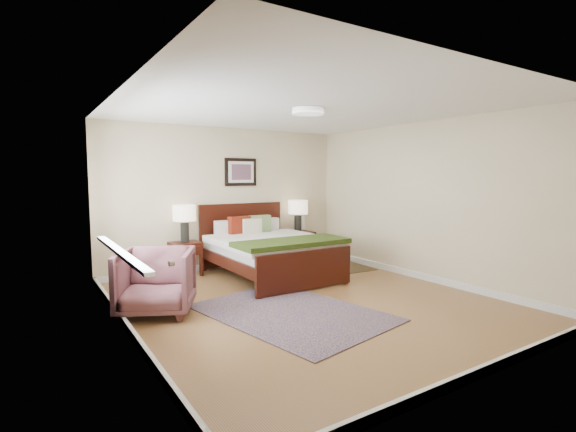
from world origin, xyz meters
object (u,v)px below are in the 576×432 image
object	(u,v)px
bed	(269,245)
nightstand_left	(186,249)
lamp_left	(184,216)
armchair	(156,281)
nightstand_right	(298,243)
rug_persian	(291,313)
lamp_right	(298,210)

from	to	relation	value
bed	nightstand_left	world-z (taller)	bed
lamp_left	armchair	xyz separation A→B (m)	(-0.93, -1.69, -0.61)
lamp_left	nightstand_right	bearing A→B (deg)	-0.34
lamp_left	armchair	world-z (taller)	lamp_left
nightstand_left	nightstand_right	size ratio (longest dim) A/B	0.98
bed	nightstand_right	world-z (taller)	bed
nightstand_right	rug_persian	bearing A→B (deg)	-125.61
bed	armchair	size ratio (longest dim) A/B	2.46
nightstand_left	armchair	size ratio (longest dim) A/B	0.65
lamp_right	armchair	world-z (taller)	lamp_right
nightstand_left	lamp_left	size ratio (longest dim) A/B	0.92
bed	lamp_left	bearing A→B (deg)	144.54
lamp_left	bed	bearing A→B (deg)	-35.46
nightstand_left	armchair	xyz separation A→B (m)	(-0.93, -1.67, -0.05)
nightstand_right	nightstand_left	bearing A→B (deg)	-179.83
rug_persian	nightstand_right	bearing A→B (deg)	43.56
nightstand_right	lamp_left	size ratio (longest dim) A/B	0.94
nightstand_left	nightstand_right	distance (m)	2.25
bed	lamp_left	world-z (taller)	lamp_left
nightstand_right	rug_persian	distance (m)	3.15
nightstand_left	nightstand_right	bearing A→B (deg)	0.17
bed	nightstand_left	size ratio (longest dim) A/B	3.76
nightstand_left	armchair	world-z (taller)	armchair
lamp_left	lamp_right	size ratio (longest dim) A/B	1.00
armchair	lamp_left	bearing A→B (deg)	88.41
nightstand_left	lamp_right	xyz separation A→B (m)	(2.25, 0.02, 0.56)
nightstand_left	rug_persian	size ratio (longest dim) A/B	0.25
nightstand_left	lamp_right	bearing A→B (deg)	0.51
nightstand_left	bed	bearing A→B (deg)	-34.78
lamp_left	nightstand_left	bearing A→B (deg)	-90.00
nightstand_left	rug_persian	bearing A→B (deg)	-80.32
lamp_right	rug_persian	xyz separation A→B (m)	(-1.82, -2.56, -1.00)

